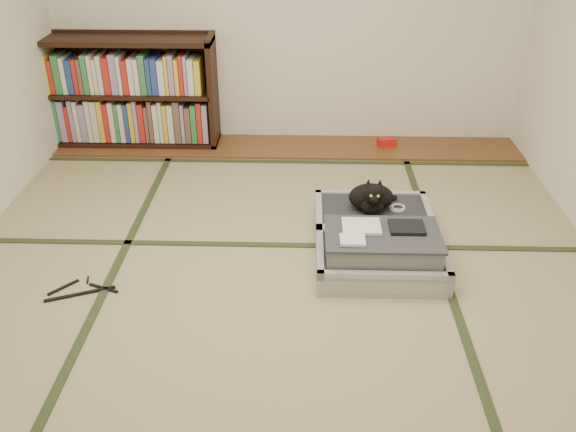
{
  "coord_description": "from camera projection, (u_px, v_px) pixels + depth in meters",
  "views": [
    {
      "loc": [
        0.15,
        -2.94,
        2.12
      ],
      "look_at": [
        0.05,
        0.35,
        0.25
      ],
      "focal_mm": 38.0,
      "sensor_mm": 36.0,
      "label": 1
    }
  ],
  "objects": [
    {
      "name": "wood_strip",
      "position": [
        288.0,
        147.0,
        5.34
      ],
      "size": [
        4.0,
        0.5,
        0.02
      ],
      "primitive_type": "cube",
      "color": "brown",
      "rests_on": "ground"
    },
    {
      "name": "cable_coil",
      "position": [
        398.0,
        208.0,
        4.07
      ],
      "size": [
        0.11,
        0.11,
        0.03
      ],
      "color": "white",
      "rests_on": "suitcase"
    },
    {
      "name": "room_shell",
      "position": [
        275.0,
        30.0,
        2.88
      ],
      "size": [
        4.5,
        4.5,
        4.5
      ],
      "color": "white",
      "rests_on": "ground"
    },
    {
      "name": "red_item",
      "position": [
        386.0,
        142.0,
        5.32
      ],
      "size": [
        0.17,
        0.12,
        0.07
      ],
      "primitive_type": "cube",
      "rotation": [
        0.0,
        0.0,
        0.23
      ],
      "color": "red",
      "rests_on": "wood_strip"
    },
    {
      "name": "hanger",
      "position": [
        82.0,
        291.0,
        3.52
      ],
      "size": [
        0.4,
        0.26,
        0.01
      ],
      "color": "black",
      "rests_on": "floor"
    },
    {
      "name": "suitcase",
      "position": [
        377.0,
        240.0,
        3.82
      ],
      "size": [
        0.77,
        1.03,
        0.3
      ],
      "color": "#B6B5BA",
      "rests_on": "floor"
    },
    {
      "name": "cat",
      "position": [
        372.0,
        198.0,
        4.0
      ],
      "size": [
        0.34,
        0.34,
        0.28
      ],
      "color": "black",
      "rests_on": "suitcase"
    },
    {
      "name": "floor",
      "position": [
        278.0,
        282.0,
        3.61
      ],
      "size": [
        4.5,
        4.5,
        0.0
      ],
      "primitive_type": "plane",
      "color": "tan",
      "rests_on": "ground"
    },
    {
      "name": "bookcase",
      "position": [
        128.0,
        94.0,
        5.22
      ],
      "size": [
        1.51,
        0.35,
        0.97
      ],
      "color": "black",
      "rests_on": "wood_strip"
    },
    {
      "name": "tatami_borders",
      "position": [
        281.0,
        237.0,
        4.03
      ],
      "size": [
        4.0,
        4.5,
        0.01
      ],
      "color": "#2D381E",
      "rests_on": "ground"
    }
  ]
}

